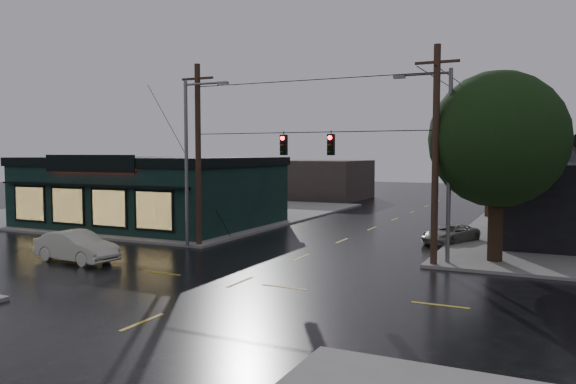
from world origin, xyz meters
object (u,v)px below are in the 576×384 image
at_px(utility_pole_nw, 199,247).
at_px(suv_silver, 450,234).
at_px(utility_pole_ne, 433,267).
at_px(sedan_cream, 76,246).
at_px(corner_tree, 498,140).

distance_m(utility_pole_nw, suv_silver, 14.50).
bearing_deg(suv_silver, utility_pole_ne, -61.99).
height_order(utility_pole_nw, suv_silver, utility_pole_nw).
bearing_deg(utility_pole_ne, sedan_cream, -158.62).
relative_size(sedan_cream, suv_silver, 1.14).
bearing_deg(utility_pole_nw, suv_silver, 30.39).
distance_m(sedan_cream, suv_silver, 20.46).
bearing_deg(utility_pole_nw, utility_pole_ne, 0.00).
relative_size(corner_tree, utility_pole_nw, 0.88).
height_order(utility_pole_ne, suv_silver, utility_pole_ne).
bearing_deg(sedan_cream, utility_pole_nw, -19.33).
bearing_deg(utility_pole_ne, utility_pole_nw, 180.00).
height_order(corner_tree, suv_silver, corner_tree).
bearing_deg(suv_silver, utility_pole_nw, -125.50).
bearing_deg(utility_pole_nw, corner_tree, 7.52).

